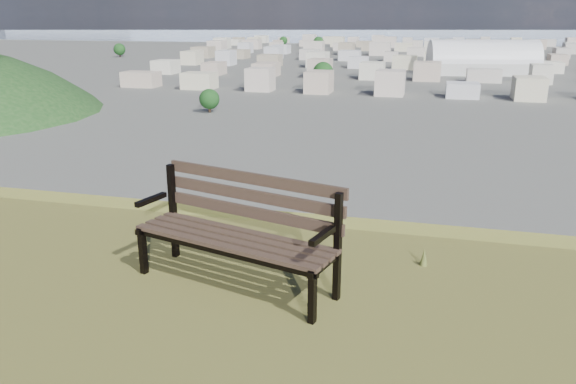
# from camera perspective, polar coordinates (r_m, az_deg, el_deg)

# --- Properties ---
(park_bench) EXTENTS (2.02, 1.11, 1.01)m
(park_bench) POSITION_cam_1_polar(r_m,az_deg,el_deg) (5.16, -4.89, -3.35)
(park_bench) COLOR #3B2D22
(park_bench) RESTS_ON hilltop_mesa
(arena) EXTENTS (52.48, 29.34, 20.93)m
(arena) POSITION_cam_1_polar(r_m,az_deg,el_deg) (288.22, 19.09, 12.23)
(arena) COLOR #B4B3AF
(arena) RESTS_ON ground
(city_blocks) EXTENTS (395.00, 361.00, 7.00)m
(city_blocks) POSITION_cam_1_polar(r_m,az_deg,el_deg) (397.30, 14.37, 13.66)
(city_blocks) COLOR beige
(city_blocks) RESTS_ON ground
(city_trees) EXTENTS (406.52, 387.20, 9.98)m
(city_trees) POSITION_cam_1_polar(r_m,az_deg,el_deg) (323.20, 9.44, 13.41)
(city_trees) COLOR #2F2117
(city_trees) RESTS_ON ground
(bay_water) EXTENTS (2400.00, 700.00, 0.12)m
(bay_water) POSITION_cam_1_polar(r_m,az_deg,el_deg) (902.55, 14.70, 15.36)
(bay_water) COLOR #93A4BB
(bay_water) RESTS_ON ground
(far_hills) EXTENTS (2050.00, 340.00, 60.00)m
(far_hills) POSITION_cam_1_polar(r_m,az_deg,el_deg) (1406.48, 12.30, 17.18)
(far_hills) COLOR #8D9BAF
(far_hills) RESTS_ON ground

